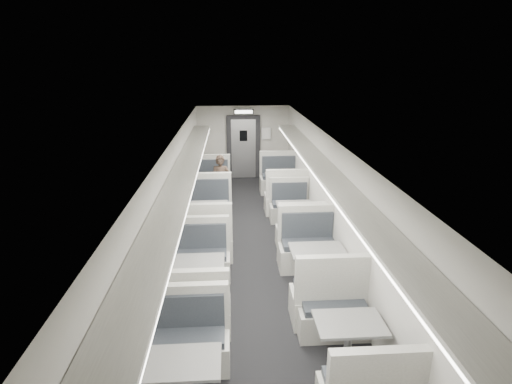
{
  "coord_description": "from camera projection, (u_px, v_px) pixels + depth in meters",
  "views": [
    {
      "loc": [
        -0.43,
        -7.05,
        3.81
      ],
      "look_at": [
        0.11,
        1.19,
        1.06
      ],
      "focal_mm": 28.0,
      "sensor_mm": 36.0,
      "label": 1
    }
  ],
  "objects": [
    {
      "name": "room",
      "position": [
        255.0,
        205.0,
        7.53
      ],
      "size": [
        3.24,
        12.24,
        2.64
      ],
      "color": "black",
      "rests_on": "ground"
    },
    {
      "name": "booth_left_a",
      "position": [
        210.0,
        191.0,
        10.89
      ],
      "size": [
        1.09,
        2.21,
        1.18
      ],
      "color": "beige",
      "rests_on": "room"
    },
    {
      "name": "booth_left_b",
      "position": [
        206.0,
        222.0,
        8.76
      ],
      "size": [
        1.15,
        2.33,
        1.25
      ],
      "color": "beige",
      "rests_on": "room"
    },
    {
      "name": "booth_left_c",
      "position": [
        198.0,
        281.0,
        6.51
      ],
      "size": [
        1.04,
        2.1,
        1.13
      ],
      "color": "beige",
      "rests_on": "room"
    },
    {
      "name": "booth_right_a",
      "position": [
        283.0,
        188.0,
        11.15
      ],
      "size": [
        1.13,
        2.28,
        1.22
      ],
      "color": "beige",
      "rests_on": "room"
    },
    {
      "name": "booth_right_b",
      "position": [
        294.0,
        218.0,
        9.16
      ],
      "size": [
        0.98,
        1.98,
        1.06
      ],
      "color": "beige",
      "rests_on": "room"
    },
    {
      "name": "booth_right_c",
      "position": [
        317.0,
        270.0,
        6.81
      ],
      "size": [
        1.11,
        2.25,
        1.2
      ],
      "color": "beige",
      "rests_on": "room"
    },
    {
      "name": "booth_right_d",
      "position": [
        348.0,
        346.0,
        5.05
      ],
      "size": [
        1.03,
        2.08,
        1.11
      ],
      "color": "beige",
      "rests_on": "room"
    },
    {
      "name": "passenger",
      "position": [
        221.0,
        182.0,
        10.54
      ],
      "size": [
        0.58,
        0.42,
        1.45
      ],
      "primitive_type": "imported",
      "rotation": [
        0.0,
        0.0,
        -0.15
      ],
      "color": "black",
      "rests_on": "room"
    },
    {
      "name": "window_a",
      "position": [
        191.0,
        157.0,
        10.61
      ],
      "size": [
        0.02,
        1.18,
        0.84
      ],
      "primitive_type": "cube",
      "color": "black",
      "rests_on": "room"
    },
    {
      "name": "window_b",
      "position": [
        182.0,
        181.0,
        8.52
      ],
      "size": [
        0.02,
        1.18,
        0.84
      ],
      "primitive_type": "cube",
      "color": "black",
      "rests_on": "room"
    },
    {
      "name": "window_c",
      "position": [
        166.0,
        220.0,
        6.44
      ],
      "size": [
        0.02,
        1.18,
        0.84
      ],
      "primitive_type": "cube",
      "color": "black",
      "rests_on": "room"
    },
    {
      "name": "window_d",
      "position": [
        137.0,
        297.0,
        4.36
      ],
      "size": [
        0.02,
        1.18,
        0.84
      ],
      "primitive_type": "cube",
      "color": "black",
      "rests_on": "room"
    },
    {
      "name": "luggage_rack_left",
      "position": [
        184.0,
        174.0,
        6.94
      ],
      "size": [
        0.46,
        10.4,
        0.09
      ],
      "color": "beige",
      "rests_on": "room"
    },
    {
      "name": "luggage_rack_right",
      "position": [
        325.0,
        172.0,
        7.09
      ],
      "size": [
        0.46,
        10.4,
        0.09
      ],
      "color": "beige",
      "rests_on": "room"
    },
    {
      "name": "vestibule_door",
      "position": [
        243.0,
        148.0,
        13.19
      ],
      "size": [
        1.1,
        0.13,
        2.1
      ],
      "color": "black",
      "rests_on": "room"
    },
    {
      "name": "exit_sign",
      "position": [
        244.0,
        112.0,
        12.34
      ],
      "size": [
        0.62,
        0.12,
        0.16
      ],
      "color": "black",
      "rests_on": "room"
    },
    {
      "name": "wall_notice",
      "position": [
        266.0,
        134.0,
        13.08
      ],
      "size": [
        0.32,
        0.02,
        0.4
      ],
      "primitive_type": "cube",
      "color": "silver",
      "rests_on": "room"
    }
  ]
}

